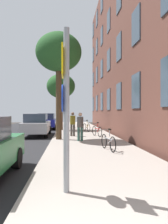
{
  "coord_description": "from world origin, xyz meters",
  "views": [
    {
      "loc": [
        -0.07,
        -1.43,
        1.75
      ],
      "look_at": [
        0.76,
        9.07,
        1.76
      ],
      "focal_mm": 34.07,
      "sensor_mm": 36.0,
      "label": 1
    }
  ],
  "objects_px": {
    "tree_near": "(59,54)",
    "pedestrian_1": "(73,122)",
    "sign_post": "(65,101)",
    "pedestrian_0": "(80,125)",
    "car_1": "(37,124)",
    "tree_far": "(61,87)",
    "bicycle_0": "(108,142)",
    "car_2": "(47,121)",
    "bicycle_1": "(97,131)",
    "traffic_light": "(64,106)",
    "bicycle_2": "(87,127)"
  },
  "relations": [
    {
      "from": "tree_near",
      "to": "pedestrian_1",
      "type": "height_order",
      "value": "tree_near"
    },
    {
      "from": "sign_post",
      "to": "pedestrian_0",
      "type": "xyz_separation_m",
      "value": [
        0.77,
        7.64,
        -0.95
      ]
    },
    {
      "from": "pedestrian_1",
      "to": "car_1",
      "type": "height_order",
      "value": "pedestrian_1"
    },
    {
      "from": "pedestrian_1",
      "to": "car_1",
      "type": "relative_size",
      "value": 0.37
    },
    {
      "from": "sign_post",
      "to": "tree_far",
      "type": "distance_m",
      "value": 15.49
    },
    {
      "from": "bicycle_0",
      "to": "pedestrian_0",
      "type": "relative_size",
      "value": 1.05
    },
    {
      "from": "tree_near",
      "to": "car_2",
      "type": "bearing_deg",
      "value": 99.78
    },
    {
      "from": "tree_near",
      "to": "car_1",
      "type": "bearing_deg",
      "value": 120.29
    },
    {
      "from": "pedestrian_1",
      "to": "bicycle_1",
      "type": "bearing_deg",
      "value": -10.47
    },
    {
      "from": "traffic_light",
      "to": "pedestrian_1",
      "type": "bearing_deg",
      "value": -85.04
    },
    {
      "from": "pedestrian_0",
      "to": "car_1",
      "type": "bearing_deg",
      "value": 127.58
    },
    {
      "from": "bicycle_1",
      "to": "pedestrian_1",
      "type": "bearing_deg",
      "value": 169.53
    },
    {
      "from": "traffic_light",
      "to": "tree_far",
      "type": "distance_m",
      "value": 3.87
    },
    {
      "from": "sign_post",
      "to": "bicycle_1",
      "type": "bearing_deg",
      "value": 78.32
    },
    {
      "from": "tree_far",
      "to": "car_2",
      "type": "relative_size",
      "value": 1.2
    },
    {
      "from": "tree_near",
      "to": "pedestrian_1",
      "type": "distance_m",
      "value": 4.62
    },
    {
      "from": "sign_post",
      "to": "tree_far",
      "type": "bearing_deg",
      "value": 92.03
    },
    {
      "from": "sign_post",
      "to": "tree_near",
      "type": "distance_m",
      "value": 9.17
    },
    {
      "from": "tree_far",
      "to": "car_2",
      "type": "height_order",
      "value": "tree_far"
    },
    {
      "from": "traffic_light",
      "to": "bicycle_1",
      "type": "xyz_separation_m",
      "value": [
        2.38,
        -8.92,
        -1.89
      ]
    },
    {
      "from": "bicycle_1",
      "to": "pedestrian_1",
      "type": "distance_m",
      "value": 1.75
    },
    {
      "from": "traffic_light",
      "to": "bicycle_1",
      "type": "relative_size",
      "value": 2.03
    },
    {
      "from": "traffic_light",
      "to": "tree_far",
      "type": "bearing_deg",
      "value": -93.4
    },
    {
      "from": "tree_far",
      "to": "sign_post",
      "type": "bearing_deg",
      "value": -87.97
    },
    {
      "from": "tree_near",
      "to": "bicycle_0",
      "type": "xyz_separation_m",
      "value": [
        2.26,
        -3.93,
        -4.8
      ]
    },
    {
      "from": "bicycle_2",
      "to": "car_1",
      "type": "bearing_deg",
      "value": -149.89
    },
    {
      "from": "sign_post",
      "to": "bicycle_1",
      "type": "height_order",
      "value": "sign_post"
    },
    {
      "from": "bicycle_0",
      "to": "car_2",
      "type": "distance_m",
      "value": 13.73
    },
    {
      "from": "tree_near",
      "to": "bicycle_1",
      "type": "height_order",
      "value": "tree_near"
    },
    {
      "from": "traffic_light",
      "to": "car_1",
      "type": "xyz_separation_m",
      "value": [
        -1.86,
        -7.3,
        -1.54
      ]
    },
    {
      "from": "traffic_light",
      "to": "pedestrian_0",
      "type": "distance_m",
      "value": 11.29
    },
    {
      "from": "tree_near",
      "to": "bicycle_2",
      "type": "height_order",
      "value": "tree_near"
    },
    {
      "from": "bicycle_0",
      "to": "pedestrian_0",
      "type": "height_order",
      "value": "pedestrian_0"
    },
    {
      "from": "traffic_light",
      "to": "bicycle_0",
      "type": "distance_m",
      "value": 14.47
    },
    {
      "from": "sign_post",
      "to": "pedestrian_1",
      "type": "bearing_deg",
      "value": 87.69
    },
    {
      "from": "sign_post",
      "to": "car_2",
      "type": "height_order",
      "value": "sign_post"
    },
    {
      "from": "bicycle_2",
      "to": "car_1",
      "type": "distance_m",
      "value": 4.51
    },
    {
      "from": "bicycle_2",
      "to": "car_2",
      "type": "distance_m",
      "value": 5.52
    },
    {
      "from": "sign_post",
      "to": "traffic_light",
      "type": "bearing_deg",
      "value": 91.03
    },
    {
      "from": "traffic_light",
      "to": "tree_near",
      "type": "distance_m",
      "value": 10.66
    },
    {
      "from": "bicycle_0",
      "to": "car_2",
      "type": "relative_size",
      "value": 0.39
    },
    {
      "from": "sign_post",
      "to": "car_2",
      "type": "distance_m",
      "value": 17.94
    },
    {
      "from": "bicycle_0",
      "to": "pedestrian_1",
      "type": "relative_size",
      "value": 1.03
    },
    {
      "from": "bicycle_0",
      "to": "bicycle_2",
      "type": "height_order",
      "value": "bicycle_2"
    },
    {
      "from": "pedestrian_0",
      "to": "car_1",
      "type": "distance_m",
      "value": 4.87
    },
    {
      "from": "bicycle_1",
      "to": "car_2",
      "type": "distance_m",
      "value": 8.92
    },
    {
      "from": "tree_far",
      "to": "pedestrian_1",
      "type": "bearing_deg",
      "value": -79.53
    },
    {
      "from": "tree_near",
      "to": "pedestrian_0",
      "type": "distance_m",
      "value": 4.52
    },
    {
      "from": "tree_far",
      "to": "bicycle_0",
      "type": "height_order",
      "value": "tree_far"
    },
    {
      "from": "bicycle_2",
      "to": "car_2",
      "type": "height_order",
      "value": "car_2"
    }
  ]
}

